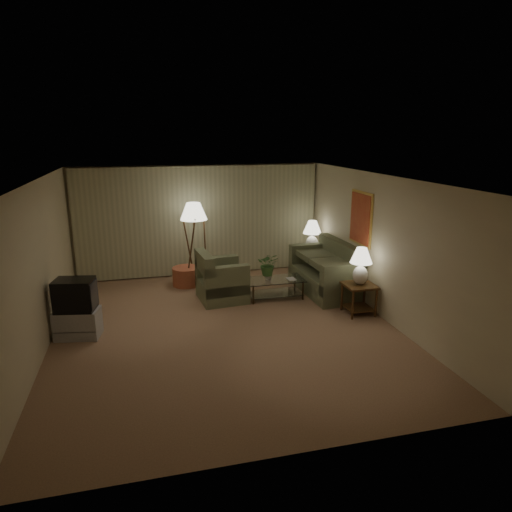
{
  "coord_description": "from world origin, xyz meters",
  "views": [
    {
      "loc": [
        -1.34,
        -7.56,
        3.45
      ],
      "look_at": [
        0.71,
        0.6,
        1.16
      ],
      "focal_mm": 32.0,
      "sensor_mm": 36.0,
      "label": 1
    }
  ],
  "objects_px": {
    "armchair": "(222,281)",
    "coffee_table": "(275,285)",
    "vase": "(268,276)",
    "crt_tv": "(75,295)",
    "sofa": "(325,273)",
    "side_table_near": "(359,293)",
    "side_table_far": "(311,259)",
    "floor_lamp": "(195,242)",
    "table_lamp_far": "(312,233)",
    "table_lamp_near": "(361,263)",
    "ottoman": "(186,276)",
    "tv_cabinet": "(78,323)"
  },
  "relations": [
    {
      "from": "side_table_near",
      "to": "side_table_far",
      "type": "xyz_separation_m",
      "value": [
        -0.0,
        2.6,
        -0.01
      ]
    },
    {
      "from": "ottoman",
      "to": "tv_cabinet",
      "type": "bearing_deg",
      "value": -131.89
    },
    {
      "from": "sofa",
      "to": "table_lamp_far",
      "type": "xyz_separation_m",
      "value": [
        0.15,
        1.25,
        0.62
      ]
    },
    {
      "from": "armchair",
      "to": "crt_tv",
      "type": "relative_size",
      "value": 1.64
    },
    {
      "from": "coffee_table",
      "to": "tv_cabinet",
      "type": "height_order",
      "value": "tv_cabinet"
    },
    {
      "from": "side_table_far",
      "to": "table_lamp_far",
      "type": "relative_size",
      "value": 0.78
    },
    {
      "from": "armchair",
      "to": "crt_tv",
      "type": "bearing_deg",
      "value": 108.36
    },
    {
      "from": "sofa",
      "to": "table_lamp_far",
      "type": "height_order",
      "value": "table_lamp_far"
    },
    {
      "from": "sofa",
      "to": "side_table_far",
      "type": "relative_size",
      "value": 3.44
    },
    {
      "from": "side_table_near",
      "to": "crt_tv",
      "type": "relative_size",
      "value": 0.85
    },
    {
      "from": "sofa",
      "to": "side_table_far",
      "type": "xyz_separation_m",
      "value": [
        0.15,
        1.25,
        -0.03
      ]
    },
    {
      "from": "table_lamp_near",
      "to": "tv_cabinet",
      "type": "distance_m",
      "value": 5.26
    },
    {
      "from": "sofa",
      "to": "floor_lamp",
      "type": "height_order",
      "value": "floor_lamp"
    },
    {
      "from": "crt_tv",
      "to": "floor_lamp",
      "type": "bearing_deg",
      "value": 56.97
    },
    {
      "from": "sofa",
      "to": "table_lamp_near",
      "type": "xyz_separation_m",
      "value": [
        0.15,
        -1.35,
        0.59
      ]
    },
    {
      "from": "tv_cabinet",
      "to": "vase",
      "type": "xyz_separation_m",
      "value": [
        3.71,
        1.04,
        0.24
      ]
    },
    {
      "from": "armchair",
      "to": "tv_cabinet",
      "type": "height_order",
      "value": "armchair"
    },
    {
      "from": "coffee_table",
      "to": "crt_tv",
      "type": "height_order",
      "value": "crt_tv"
    },
    {
      "from": "coffee_table",
      "to": "side_table_far",
      "type": "bearing_deg",
      "value": 45.22
    },
    {
      "from": "armchair",
      "to": "coffee_table",
      "type": "relative_size",
      "value": 0.95
    },
    {
      "from": "sofa",
      "to": "vase",
      "type": "bearing_deg",
      "value": -88.25
    },
    {
      "from": "armchair",
      "to": "side_table_far",
      "type": "bearing_deg",
      "value": -69.84
    },
    {
      "from": "coffee_table",
      "to": "vase",
      "type": "distance_m",
      "value": 0.26
    },
    {
      "from": "table_lamp_near",
      "to": "tv_cabinet",
      "type": "xyz_separation_m",
      "value": [
        -5.2,
        0.21,
        -0.78
      ]
    },
    {
      "from": "coffee_table",
      "to": "vase",
      "type": "height_order",
      "value": "vase"
    },
    {
      "from": "sofa",
      "to": "side_table_near",
      "type": "relative_size",
      "value": 3.44
    },
    {
      "from": "floor_lamp",
      "to": "side_table_near",
      "type": "bearing_deg",
      "value": -43.12
    },
    {
      "from": "side_table_near",
      "to": "vase",
      "type": "distance_m",
      "value": 1.95
    },
    {
      "from": "crt_tv",
      "to": "vase",
      "type": "relative_size",
      "value": 4.6
    },
    {
      "from": "side_table_near",
      "to": "table_lamp_near",
      "type": "relative_size",
      "value": 0.82
    },
    {
      "from": "table_lamp_near",
      "to": "floor_lamp",
      "type": "relative_size",
      "value": 0.38
    },
    {
      "from": "side_table_far",
      "to": "coffee_table",
      "type": "relative_size",
      "value": 0.49
    },
    {
      "from": "coffee_table",
      "to": "crt_tv",
      "type": "bearing_deg",
      "value": -164.93
    },
    {
      "from": "coffee_table",
      "to": "sofa",
      "type": "bearing_deg",
      "value": 4.81
    },
    {
      "from": "table_lamp_near",
      "to": "vase",
      "type": "bearing_deg",
      "value": 140.0
    },
    {
      "from": "vase",
      "to": "crt_tv",
      "type": "bearing_deg",
      "value": -164.35
    },
    {
      "from": "ottoman",
      "to": "vase",
      "type": "distance_m",
      "value": 2.09
    },
    {
      "from": "side_table_near",
      "to": "vase",
      "type": "bearing_deg",
      "value": 140.0
    },
    {
      "from": "armchair",
      "to": "vase",
      "type": "distance_m",
      "value": 0.99
    },
    {
      "from": "sofa",
      "to": "coffee_table",
      "type": "relative_size",
      "value": 1.69
    },
    {
      "from": "floor_lamp",
      "to": "vase",
      "type": "distance_m",
      "value": 2.05
    },
    {
      "from": "side_table_far",
      "to": "coffee_table",
      "type": "distance_m",
      "value": 1.91
    },
    {
      "from": "armchair",
      "to": "floor_lamp",
      "type": "xyz_separation_m",
      "value": [
        -0.41,
        1.26,
        0.58
      ]
    },
    {
      "from": "floor_lamp",
      "to": "side_table_far",
      "type": "bearing_deg",
      "value": -1.63
    },
    {
      "from": "side_table_near",
      "to": "floor_lamp",
      "type": "bearing_deg",
      "value": 136.88
    },
    {
      "from": "armchair",
      "to": "crt_tv",
      "type": "xyz_separation_m",
      "value": [
        -2.74,
        -1.21,
        0.36
      ]
    },
    {
      "from": "armchair",
      "to": "table_lamp_far",
      "type": "height_order",
      "value": "table_lamp_far"
    },
    {
      "from": "side_table_near",
      "to": "vase",
      "type": "xyz_separation_m",
      "value": [
        -1.49,
        1.25,
        0.08
      ]
    },
    {
      "from": "side_table_near",
      "to": "floor_lamp",
      "type": "xyz_separation_m",
      "value": [
        -2.86,
        2.68,
        0.58
      ]
    },
    {
      "from": "table_lamp_far",
      "to": "vase",
      "type": "height_order",
      "value": "table_lamp_far"
    }
  ]
}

